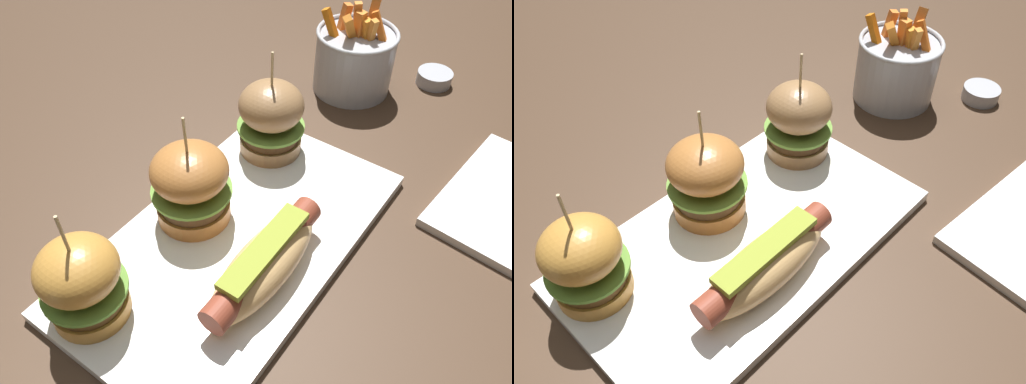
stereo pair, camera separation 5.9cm
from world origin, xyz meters
The scene contains 8 objects.
ground_plane centered at (0.00, 0.00, 0.00)m, with size 3.00×3.00×0.00m, color #422D1E.
platter_main centered at (0.00, 0.00, 0.01)m, with size 0.41×0.23×0.01m, color white.
hot_dog centered at (-0.03, -0.06, 0.04)m, with size 0.18×0.06×0.05m.
slider_left centered at (-0.16, 0.06, 0.06)m, with size 0.09×0.09×0.14m.
slider_center centered at (0.00, 0.06, 0.06)m, with size 0.09×0.09×0.14m.
slider_right centered at (0.15, 0.06, 0.07)m, with size 0.09×0.09×0.15m.
fries_bucket centered at (0.37, 0.05, 0.05)m, with size 0.12×0.12×0.14m.
sauce_ramekin centered at (0.45, -0.06, 0.01)m, with size 0.06×0.06×0.02m.
Camera 1 is at (-0.30, -0.24, 0.48)m, focal length 36.57 mm.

